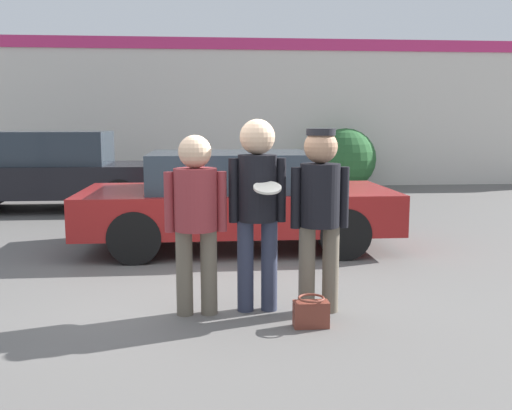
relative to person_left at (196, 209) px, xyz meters
name	(u,v)px	position (x,y,z in m)	size (l,w,h in m)	color
ground_plane	(227,300)	(0.29, 0.39, -0.97)	(56.00, 56.00, 0.00)	#5B5956
storefront_building	(213,112)	(0.29, 10.38, 1.02)	(24.00, 0.22, 3.91)	silver
person_left	(196,209)	(0.00, 0.00, 0.00)	(0.55, 0.38, 1.62)	#665B4C
person_middle_with_frisbee	(257,197)	(0.56, 0.06, 0.09)	(0.52, 0.54, 1.76)	#2D3347
person_right	(320,203)	(1.11, -0.03, 0.04)	(0.53, 0.36, 1.68)	#665B4C
parked_car_near	(236,199)	(0.50, 2.80, -0.29)	(4.23, 1.93, 1.32)	maroon
parked_car_far	(51,171)	(-2.99, 6.60, -0.19)	(4.62, 1.81, 1.55)	black
shrub	(345,159)	(3.66, 9.40, -0.18)	(1.58, 1.58, 1.58)	#285B2D
handbag	(311,313)	(0.97, -0.42, -0.84)	(0.30, 0.23, 0.26)	brown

